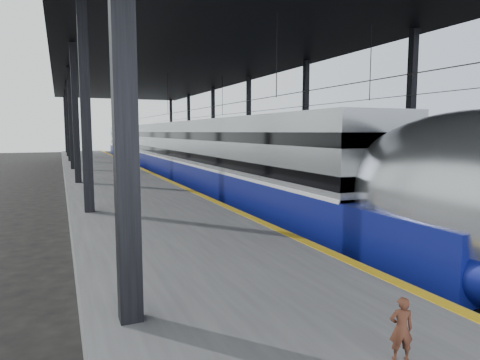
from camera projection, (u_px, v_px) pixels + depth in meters
ground at (292, 256)px, 13.71m from camera, size 160.00×160.00×0.00m
platform at (110, 180)px, 30.61m from camera, size 6.00×80.00×1.00m
yellow_strip at (149, 172)px, 31.64m from camera, size 0.30×80.00×0.01m
rails at (215, 181)px, 33.75m from camera, size 6.52×80.00×0.16m
canopy at (182, 62)px, 31.73m from camera, size 18.00×75.00×9.47m
tgv_train at (176, 154)px, 34.94m from camera, size 3.24×65.20×4.64m
second_train at (191, 150)px, 48.54m from camera, size 2.70×56.05×3.72m
child at (401, 329)px, 5.53m from camera, size 0.37×0.31×0.85m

